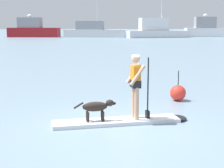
# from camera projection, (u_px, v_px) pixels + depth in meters

# --- Properties ---
(ground_plane) EXTENTS (400.00, 400.00, 0.00)m
(ground_plane) POSITION_uv_depth(u_px,v_px,m) (116.00, 123.00, 9.35)
(ground_plane) COLOR gray
(paddleboard) EXTENTS (3.74, 0.98, 0.10)m
(paddleboard) POSITION_uv_depth(u_px,v_px,m) (125.00, 121.00, 9.39)
(paddleboard) COLOR silver
(paddleboard) RESTS_ON ground_plane
(person_paddler) EXTENTS (0.63, 0.51, 1.74)m
(person_paddler) POSITION_uv_depth(u_px,v_px,m) (136.00, 82.00, 9.28)
(person_paddler) COLOR tan
(person_paddler) RESTS_ON paddleboard
(dog) EXTENTS (1.13, 0.28, 0.56)m
(dog) POSITION_uv_depth(u_px,v_px,m) (97.00, 107.00, 9.16)
(dog) COLOR #2D231E
(dog) RESTS_ON paddleboard
(moored_boat_far_starboard) EXTENTS (11.11, 5.19, 4.75)m
(moored_boat_far_starboard) POSITION_uv_depth(u_px,v_px,m) (33.00, 30.00, 73.69)
(moored_boat_far_starboard) COLOR maroon
(moored_boat_far_starboard) RESTS_ON ground_plane
(moored_boat_center) EXTENTS (12.87, 5.61, 11.56)m
(moored_boat_center) POSITION_uv_depth(u_px,v_px,m) (93.00, 31.00, 72.32)
(moored_boat_center) COLOR silver
(moored_boat_center) RESTS_ON ground_plane
(moored_boat_outer) EXTENTS (13.09, 4.46, 8.62)m
(moored_boat_outer) POSITION_uv_depth(u_px,v_px,m) (157.00, 30.00, 70.63)
(moored_boat_outer) COLOR silver
(moored_boat_outer) RESTS_ON ground_plane
(moored_boat_port) EXTENTS (10.06, 3.78, 4.91)m
(moored_boat_port) POSITION_uv_depth(u_px,v_px,m) (207.00, 29.00, 76.06)
(moored_boat_port) COLOR white
(moored_boat_port) RESTS_ON ground_plane
(marker_buoy) EXTENTS (0.55, 0.55, 1.05)m
(marker_buoy) POSITION_uv_depth(u_px,v_px,m) (178.00, 93.00, 12.09)
(marker_buoy) COLOR red
(marker_buoy) RESTS_ON ground_plane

